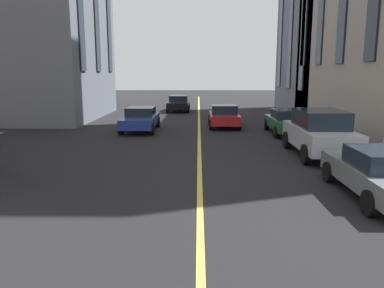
# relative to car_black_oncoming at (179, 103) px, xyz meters

# --- Properties ---
(lane_centre_line) EXTENTS (80.00, 0.16, 0.01)m
(lane_centre_line) POSITION_rel_car_black_oncoming_xyz_m (-19.24, -1.81, -0.70)
(lane_centre_line) COLOR #D8C64C
(lane_centre_line) RESTS_ON ground_plane
(car_black_oncoming) EXTENTS (4.40, 1.95, 1.37)m
(car_black_oncoming) POSITION_rel_car_black_oncoming_xyz_m (0.00, 0.00, 0.00)
(car_black_oncoming) COLOR black
(car_black_oncoming) RESTS_ON ground_plane
(car_blue_parked_b) EXTENTS (4.40, 1.95, 1.37)m
(car_blue_parked_b) POSITION_rel_car_black_oncoming_xyz_m (-11.63, 1.64, 0.00)
(car_blue_parked_b) COLOR navy
(car_blue_parked_b) RESTS_ON ground_plane
(car_silver_near) EXTENTS (4.70, 2.14, 1.88)m
(car_silver_near) POSITION_rel_car_black_oncoming_xyz_m (-18.34, -6.71, 0.27)
(car_silver_near) COLOR #B7BABF
(car_silver_near) RESTS_ON ground_plane
(car_red_far) EXTENTS (3.90, 1.89, 1.40)m
(car_red_far) POSITION_rel_car_black_oncoming_xyz_m (-10.07, -3.36, -0.00)
(car_red_far) COLOR #B21E1E
(car_red_far) RESTS_ON ground_plane
(car_green_mid) EXTENTS (4.40, 1.95, 1.37)m
(car_green_mid) POSITION_rel_car_black_oncoming_xyz_m (-12.65, -6.71, 0.00)
(car_green_mid) COLOR #1E6038
(car_green_mid) RESTS_ON ground_plane
(car_grey_trailing) EXTENTS (4.40, 1.95, 1.37)m
(car_grey_trailing) POSITION_rel_car_black_oncoming_xyz_m (-23.71, -6.71, 0.00)
(car_grey_trailing) COLOR slate
(car_grey_trailing) RESTS_ON ground_plane
(building_right_far) EXTENTS (11.56, 13.63, 14.95)m
(building_right_far) POSITION_rel_car_black_oncoming_xyz_m (-1.55, -16.06, 6.77)
(building_right_far) COLOR slate
(building_right_far) RESTS_ON ground_plane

